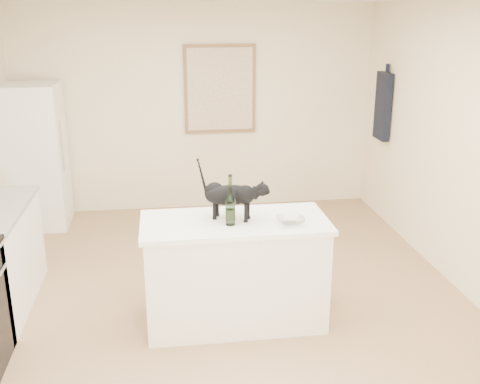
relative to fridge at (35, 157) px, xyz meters
The scene contains 14 objects.
floor 3.17m from the fridge, 50.31° to the right, with size 5.50×5.50×0.00m, color #A47757.
wall_back 2.04m from the fridge, 11.59° to the left, with size 4.50×4.50×0.00m, color beige.
wall_front 5.48m from the fridge, 69.08° to the right, with size 4.50×4.50×0.00m, color beige.
wall_right 4.83m from the fridge, 29.23° to the right, with size 5.50×5.50×0.00m, color beige.
island_base 3.30m from the fridge, 51.20° to the right, with size 1.44×0.67×0.86m, color white.
island_top 3.27m from the fridge, 51.20° to the right, with size 1.50×0.70×0.04m, color white.
fridge is the anchor object (origin of this frame).
artwork_frame 2.39m from the fridge, ahead, with size 0.90×0.03×1.10m, color brown.
artwork_canvas 2.38m from the fridge, ahead, with size 0.82×0.00×1.02m, color beige.
hanging_garment 4.19m from the fridge, ahead, with size 0.08×0.34×0.80m, color black.
black_cat 3.23m from the fridge, 51.19° to the right, with size 0.52×0.16×0.36m, color black, non-canonical shape.
wine_bottle 3.32m from the fridge, 52.78° to the right, with size 0.08×0.08×0.36m, color #224F1F.
glass_bowl 3.65m from the fridge, 47.32° to the right, with size 0.22×0.22×0.05m, color silver.
fridge_paper 0.51m from the fridge, 18.82° to the left, with size 0.01×0.15×0.19m, color white.
Camera 1 is at (-0.44, -4.37, 2.51)m, focal length 42.16 mm.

